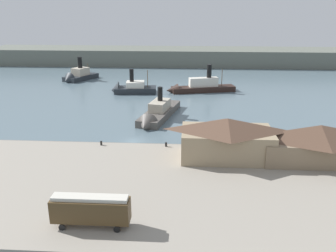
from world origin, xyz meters
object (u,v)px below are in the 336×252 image
Objects in this scene: mooring_post_center_east at (101,143)px; ferry_departing_north at (78,76)px; ferry_moored_east at (197,87)px; ferry_near_quay at (157,114)px; ferry_shed_west_terminal at (227,138)px; mooring_post_center_west at (166,144)px; street_tram at (91,209)px; ferry_shed_east_terminal at (319,143)px; ferry_approaching_east at (130,89)px.

ferry_departing_north reaches higher than mooring_post_center_east.
mooring_post_center_east is 0.04× the size of ferry_moored_east.
ferry_departing_north reaches higher than ferry_near_quay.
ferry_moored_east reaches higher than ferry_near_quay.
ferry_moored_east is at bearing -19.62° from ferry_departing_north.
ferry_shed_west_terminal is 13.47m from mooring_post_center_west.
ferry_shed_west_terminal is at bearing -85.33° from ferry_moored_east.
ferry_moored_east reaches higher than ferry_departing_north.
ferry_near_quay is at bearing 85.57° from street_tram.
ferry_shed_east_terminal is at bearing -10.11° from mooring_post_center_west.
mooring_post_center_west is (8.07, 29.16, -2.20)m from street_tram.
street_tram is 29.69m from mooring_post_center_east.
mooring_post_center_east is at bearing -179.57° from mooring_post_center_west.
ferry_departing_north reaches higher than ferry_shed_west_terminal.
street_tram is (-20.15, -24.41, -1.38)m from ferry_shed_west_terminal.
ferry_shed_east_terminal is at bearing -6.78° from mooring_post_center_east.
ferry_shed_west_terminal is 0.81× the size of ferry_shed_east_terminal.
ferry_approaching_east is (-23.33, -2.86, -0.20)m from ferry_moored_east.
ferry_departing_north reaches higher than ferry_approaching_east.
ferry_approaching_east reaches higher than ferry_near_quay.
mooring_post_center_west is 0.04× the size of ferry_moored_east.
ferry_shed_east_terminal is 0.87× the size of ferry_near_quay.
ferry_shed_east_terminal is at bearing -47.75° from ferry_departing_north.
ferry_departing_north is at bearing 126.45° from ferry_near_quay.
mooring_post_center_east is at bearing -110.88° from ferry_moored_east.
mooring_post_center_east is (-43.09, 5.12, -3.18)m from ferry_shed_east_terminal.
ferry_near_quay is (-16.17, 26.96, -3.79)m from ferry_shed_west_terminal.
ferry_approaching_east is 31.89m from ferry_departing_north.
mooring_post_center_west is 54.51m from ferry_approaching_east.
ferry_moored_east is 23.51m from ferry_approaching_east.
ferry_near_quay reaches higher than street_tram.
ferry_near_quay is at bearing 100.43° from mooring_post_center_west.
ferry_shed_west_terminal reaches higher than mooring_post_center_west.
ferry_near_quay is (3.98, 51.37, -2.41)m from street_tram.
ferry_shed_west_terminal is at bearing -63.60° from ferry_approaching_east.
ferry_shed_east_terminal is 2.07× the size of street_tram.
mooring_post_center_east is 13.79m from mooring_post_center_west.
ferry_shed_east_terminal is 43.35m from ferry_near_quay.
street_tram is 51.58m from ferry_near_quay.
ferry_shed_west_terminal reaches higher than ferry_shed_east_terminal.
ferry_moored_east reaches higher than ferry_shed_west_terminal.
ferry_shed_east_terminal is 64.17m from ferry_moored_east.
street_tram is at bearing -147.36° from ferry_shed_east_terminal.
ferry_departing_north is at bearing 141.10° from ferry_approaching_east.
ferry_shed_east_terminal is at bearing -39.41° from ferry_near_quay.
ferry_shed_east_terminal reaches higher than ferry_near_quay.
ferry_shed_east_terminal is 1.35× the size of ferry_approaching_east.
ferry_shed_east_terminal is at bearing -69.84° from ferry_moored_east.
mooring_post_center_east is 1.00× the size of mooring_post_center_west.
mooring_post_center_west is 0.05× the size of ferry_departing_north.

